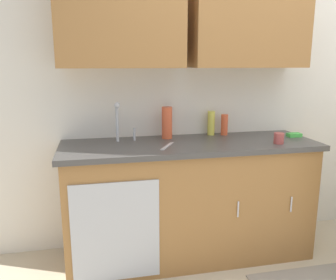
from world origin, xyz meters
TOP-DOWN VIEW (x-y plane):
  - kitchen_wall_with_uppers at (-0.14, 0.99)m, footprint 4.80×0.44m
  - counter_cabinet at (-0.55, 0.70)m, footprint 1.90×0.62m
  - countertop at (-0.55, 0.70)m, footprint 1.96×0.66m
  - sink at (-1.05, 0.71)m, footprint 0.50×0.36m
  - bottle_water_short at (-0.19, 0.91)m, footprint 0.06×0.06m
  - bottle_cleaner_spray at (-0.69, 0.88)m, footprint 0.08×0.08m
  - bottle_water_tall at (-0.30, 0.93)m, footprint 0.06×0.06m
  - cup_by_sink at (0.10, 0.52)m, footprint 0.08×0.08m
  - knife_on_counter at (-0.75, 0.61)m, footprint 0.14×0.22m
  - sponge at (0.35, 0.72)m, footprint 0.11×0.07m

SIDE VIEW (x-z plane):
  - counter_cabinet at x=-0.55m, z-range 0.00..0.90m
  - countertop at x=-0.55m, z-range 0.90..0.94m
  - sink at x=-1.05m, z-range 0.75..1.10m
  - knife_on_counter at x=-0.75m, z-range 0.94..0.95m
  - sponge at x=0.35m, z-range 0.94..0.97m
  - cup_by_sink at x=0.10m, z-range 0.94..1.02m
  - bottle_water_short at x=-0.19m, z-range 0.94..1.12m
  - bottle_water_tall at x=-0.30m, z-range 0.94..1.14m
  - bottle_cleaner_spray at x=-0.69m, z-range 0.94..1.20m
  - kitchen_wall_with_uppers at x=-0.14m, z-range 0.13..2.83m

